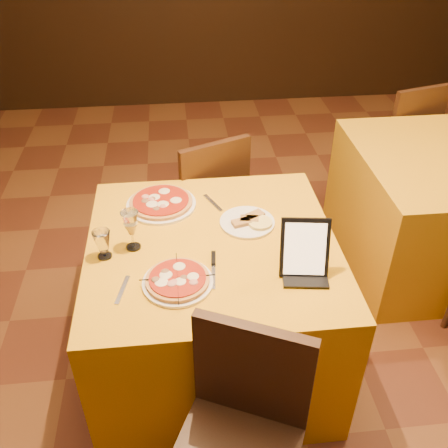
{
  "coord_description": "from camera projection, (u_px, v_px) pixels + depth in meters",
  "views": [
    {
      "loc": [
        -0.5,
        -1.64,
        2.11
      ],
      "look_at": [
        -0.32,
        0.06,
        0.86
      ],
      "focal_mm": 40.0,
      "sensor_mm": 36.0,
      "label": 1
    }
  ],
  "objects": [
    {
      "name": "knife",
      "position": [
        213.0,
        273.0,
        2.03
      ],
      "size": [
        0.03,
        0.2,
        0.01
      ],
      "primitive_type": "cube",
      "rotation": [
        0.0,
        0.0,
        1.48
      ],
      "color": "silver",
      "rests_on": "main_table"
    },
    {
      "name": "tablet",
      "position": [
        305.0,
        248.0,
        1.97
      ],
      "size": [
        0.21,
        0.13,
        0.24
      ],
      "primitive_type": "cube",
      "rotation": [
        -0.35,
        0.0,
        -0.14
      ],
      "color": "black",
      "rests_on": "main_table"
    },
    {
      "name": "side_table",
      "position": [
        441.0,
        209.0,
        3.07
      ],
      "size": [
        1.1,
        1.1,
        0.75
      ],
      "primitive_type": "cube",
      "color": "#CA8D0C",
      "rests_on": "floor"
    },
    {
      "name": "main_table",
      "position": [
        213.0,
        303.0,
        2.42
      ],
      "size": [
        1.1,
        1.1,
        0.75
      ],
      "primitive_type": "cube",
      "color": "orange",
      "rests_on": "floor"
    },
    {
      "name": "floor",
      "position": [
        285.0,
        361.0,
        2.61
      ],
      "size": [
        6.0,
        7.0,
        0.01
      ],
      "primitive_type": "cube",
      "color": "#5E2D19",
      "rests_on": "ground"
    },
    {
      "name": "pizza_far",
      "position": [
        161.0,
        203.0,
        2.42
      ],
      "size": [
        0.34,
        0.34,
        0.03
      ],
      "rotation": [
        0.0,
        0.0,
        0.34
      ],
      "color": "white",
      "rests_on": "main_table"
    },
    {
      "name": "pizza_near",
      "position": [
        178.0,
        281.0,
        1.97
      ],
      "size": [
        0.28,
        0.28,
        0.03
      ],
      "rotation": [
        0.0,
        0.0,
        0.15
      ],
      "color": "white",
      "rests_on": "main_table"
    },
    {
      "name": "chair_side_far",
      "position": [
        393.0,
        139.0,
        3.68
      ],
      "size": [
        0.51,
        0.51,
        0.91
      ],
      "primitive_type": null,
      "rotation": [
        0.0,
        0.0,
        3.41
      ],
      "color": "black",
      "rests_on": "floor"
    },
    {
      "name": "water_glass",
      "position": [
        103.0,
        245.0,
        2.08
      ],
      "size": [
        0.09,
        0.09,
        0.13
      ],
      "primitive_type": null,
      "rotation": [
        0.0,
        0.0,
        -0.37
      ],
      "color": "silver",
      "rests_on": "main_table"
    },
    {
      "name": "fork_near",
      "position": [
        122.0,
        290.0,
        1.95
      ],
      "size": [
        0.05,
        0.16,
        0.01
      ],
      "primitive_type": "cube",
      "rotation": [
        0.0,
        0.0,
        1.34
      ],
      "color": "#B7B7BE",
      "rests_on": "main_table"
    },
    {
      "name": "fork_far",
      "position": [
        213.0,
        203.0,
        2.45
      ],
      "size": [
        0.09,
        0.16,
        0.01
      ],
      "primitive_type": "cube",
      "rotation": [
        0.0,
        0.0,
        2.0
      ],
      "color": "silver",
      "rests_on": "main_table"
    },
    {
      "name": "chair_main_far",
      "position": [
        201.0,
        198.0,
        3.02
      ],
      "size": [
        0.55,
        0.55,
        0.91
      ],
      "primitive_type": null,
      "rotation": [
        0.0,
        0.0,
        3.54
      ],
      "color": "black",
      "rests_on": "floor"
    },
    {
      "name": "cutlet_dish",
      "position": [
        247.0,
        221.0,
        2.3
      ],
      "size": [
        0.25,
        0.25,
        0.03
      ],
      "rotation": [
        0.0,
        0.0,
        -0.38
      ],
      "color": "white",
      "rests_on": "main_table"
    },
    {
      "name": "wine_glass",
      "position": [
        131.0,
        230.0,
        2.11
      ],
      "size": [
        0.09,
        0.09,
        0.19
      ],
      "primitive_type": null,
      "rotation": [
        0.0,
        0.0,
        -0.39
      ],
      "color": "#DBC97C",
      "rests_on": "main_table"
    }
  ]
}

